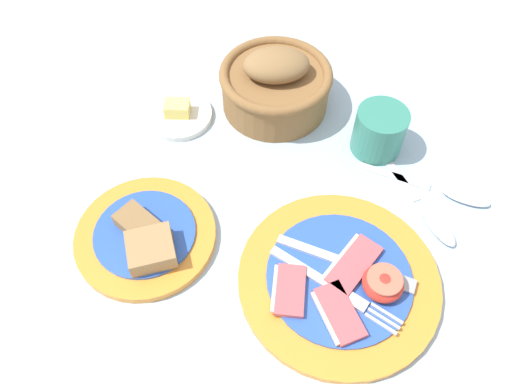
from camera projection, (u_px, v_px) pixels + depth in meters
name	position (u px, v px, depth m)	size (l,w,h in m)	color
ground_plane	(290.00, 268.00, 0.66)	(3.00, 3.00, 0.00)	#A3BCD1
breakfast_plate	(341.00, 280.00, 0.64)	(0.26, 0.26, 0.04)	orange
bread_plate	(146.00, 236.00, 0.68)	(0.19, 0.19, 0.04)	orange
sugar_cup	(379.00, 130.00, 0.75)	(0.08, 0.08, 0.07)	#337F6B
bread_basket	(275.00, 84.00, 0.80)	(0.18, 0.18, 0.11)	brown
butter_dish	(178.00, 114.00, 0.82)	(0.11, 0.11, 0.03)	silver
teaspoon_by_saucer	(447.00, 191.00, 0.73)	(0.19, 0.05, 0.01)	silver
teaspoon_near_cup	(427.00, 212.00, 0.71)	(0.13, 0.17, 0.01)	silver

